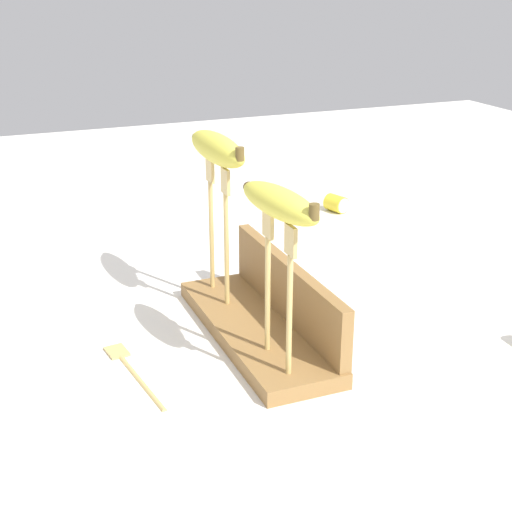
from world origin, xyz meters
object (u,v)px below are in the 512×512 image
(banana_raised_left, at_px, (217,148))
(banana_raised_right, at_px, (279,202))
(wire_coil, at_px, (302,285))
(fork_fallen_far, at_px, (129,366))
(fork_stand_right, at_px, (279,278))
(banana_chunk_near, at_px, (337,204))
(fork_stand_left, at_px, (218,219))

(banana_raised_left, relative_size, banana_raised_right, 1.07)
(wire_coil, bearing_deg, fork_fallen_far, -64.90)
(fork_stand_right, distance_m, banana_chunk_near, 0.70)
(banana_raised_left, bearing_deg, banana_chunk_near, 132.36)
(fork_stand_right, distance_m, banana_raised_right, 0.09)
(fork_stand_left, height_order, wire_coil, fork_stand_left)
(fork_stand_left, relative_size, banana_raised_left, 1.19)
(banana_chunk_near, xyz_separation_m, wire_coil, (0.33, -0.24, -0.01))
(fork_stand_left, distance_m, banana_chunk_near, 0.54)
(fork_stand_right, height_order, wire_coil, fork_stand_right)
(fork_stand_right, height_order, banana_raised_left, banana_raised_left)
(banana_chunk_near, height_order, wire_coil, banana_chunk_near)
(fork_stand_left, bearing_deg, fork_fallen_far, -53.14)
(fork_stand_left, height_order, banana_raised_left, banana_raised_left)
(fork_stand_right, relative_size, banana_raised_left, 1.11)
(banana_raised_left, relative_size, fork_fallen_far, 0.95)
(fork_stand_right, bearing_deg, banana_chunk_near, 145.83)
(fork_stand_right, distance_m, wire_coil, 0.31)
(fork_fallen_far, bearing_deg, wire_coil, 115.10)
(wire_coil, bearing_deg, banana_chunk_near, 144.25)
(fork_stand_left, height_order, fork_stand_right, fork_stand_left)
(banana_raised_left, height_order, banana_raised_right, banana_raised_left)
(fork_stand_right, height_order, banana_raised_right, banana_raised_right)
(fork_stand_left, distance_m, fork_stand_right, 0.22)
(banana_raised_right, xyz_separation_m, wire_coil, (-0.24, 0.15, -0.23))
(banana_raised_right, bearing_deg, banana_raised_left, 180.00)
(fork_fallen_far, height_order, wire_coil, same)
(fork_stand_left, xyz_separation_m, wire_coil, (-0.02, 0.15, -0.14))
(fork_stand_left, height_order, fork_fallen_far, fork_stand_left)
(fork_fallen_far, bearing_deg, banana_raised_left, 126.88)
(banana_raised_right, bearing_deg, fork_fallen_far, -117.67)
(banana_raised_left, xyz_separation_m, banana_chunk_near, (-0.35, 0.39, -0.23))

